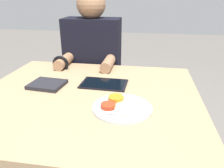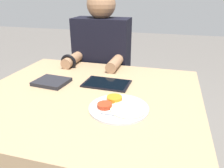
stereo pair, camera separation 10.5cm
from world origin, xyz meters
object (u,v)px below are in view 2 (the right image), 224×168
thali_tray (119,107)px  tablet_device (107,83)px  red_notebook (52,82)px  person_diner (102,76)px

thali_tray → tablet_device: (-0.13, 0.25, -0.00)m
thali_tray → red_notebook: bearing=157.1°
red_notebook → tablet_device: (0.30, 0.07, -0.00)m
thali_tray → tablet_device: thali_tray is taller
thali_tray → tablet_device: size_ratio=1.02×
thali_tray → red_notebook: (-0.43, 0.18, -0.00)m
red_notebook → tablet_device: red_notebook is taller
tablet_device → person_diner: 0.52m
red_notebook → thali_tray: bearing=-22.9°
thali_tray → person_diner: size_ratio=0.22×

